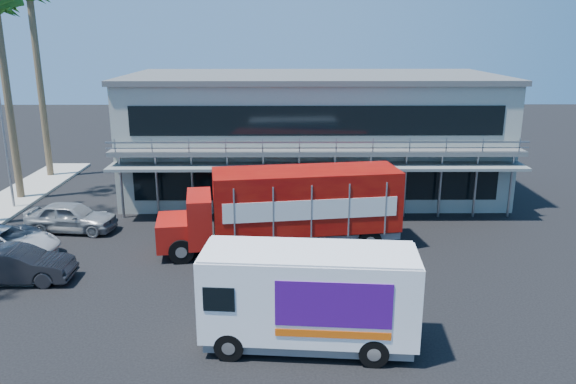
{
  "coord_description": "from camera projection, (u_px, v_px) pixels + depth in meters",
  "views": [
    {
      "loc": [
        1.21,
        -19.74,
        9.67
      ],
      "look_at": [
        1.43,
        6.31,
        2.3
      ],
      "focal_mm": 35.0,
      "sensor_mm": 36.0,
      "label": 1
    }
  ],
  "objects": [
    {
      "name": "parked_car_c",
      "position": [
        3.0,
        243.0,
        25.0
      ],
      "size": [
        5.02,
        2.62,
        1.35
      ],
      "primitive_type": "imported",
      "rotation": [
        0.0,
        0.0,
        1.49
      ],
      "color": "silver",
      "rests_on": "ground"
    },
    {
      "name": "white_van",
      "position": [
        309.0,
        296.0,
        17.58
      ],
      "size": [
        6.85,
        2.86,
        3.26
      ],
      "rotation": [
        0.0,
        0.0,
        -0.09
      ],
      "color": "white",
      "rests_on": "ground"
    },
    {
      "name": "ground",
      "position": [
        252.0,
        294.0,
        21.62
      ],
      "size": [
        120.0,
        120.0,
        0.0
      ],
      "primitive_type": "plane",
      "color": "black",
      "rests_on": "ground"
    },
    {
      "name": "light_pole_far",
      "position": [
        4.0,
        131.0,
        30.86
      ],
      "size": [
        0.5,
        0.25,
        8.09
      ],
      "color": "gray",
      "rests_on": "ground"
    },
    {
      "name": "building",
      "position": [
        312.0,
        134.0,
        35.02
      ],
      "size": [
        22.4,
        12.0,
        7.3
      ],
      "color": "#A4A799",
      "rests_on": "ground"
    },
    {
      "name": "parked_car_b",
      "position": [
        17.0,
        265.0,
        22.5
      ],
      "size": [
        4.44,
        1.63,
        1.45
      ],
      "primitive_type": "imported",
      "rotation": [
        0.0,
        0.0,
        1.59
      ],
      "color": "black",
      "rests_on": "ground"
    },
    {
      "name": "palm_f",
      "position": [
        30.0,
        5.0,
        36.17
      ],
      "size": [
        2.8,
        2.8,
        13.25
      ],
      "color": "brown",
      "rests_on": "ground"
    },
    {
      "name": "red_truck",
      "position": [
        290.0,
        206.0,
        25.78
      ],
      "size": [
        11.25,
        4.11,
        3.7
      ],
      "rotation": [
        0.0,
        0.0,
        0.14
      ],
      "color": "#A9130D",
      "rests_on": "ground"
    },
    {
      "name": "parked_car_e",
      "position": [
        71.0,
        217.0,
        28.26
      ],
      "size": [
        4.66,
        2.29,
        1.53
      ],
      "primitive_type": "imported",
      "rotation": [
        0.0,
        0.0,
        1.46
      ],
      "color": "gray",
      "rests_on": "ground"
    }
  ]
}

